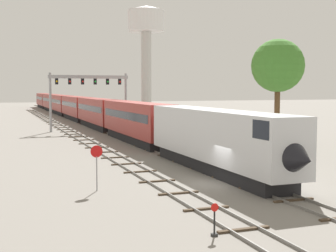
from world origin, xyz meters
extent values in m
plane|color=gray|center=(0.00, 0.00, 0.00)|extent=(400.00, 400.00, 0.00)
cube|color=slate|center=(1.28, 60.00, 0.08)|extent=(0.07, 200.00, 0.16)
cube|color=slate|center=(2.72, 60.00, 0.08)|extent=(0.07, 200.00, 0.16)
cube|color=#473828|center=(2.00, -6.00, 0.05)|extent=(2.60, 0.24, 0.10)
cube|color=#473828|center=(2.00, -2.00, 0.05)|extent=(2.60, 0.24, 0.10)
cube|color=#473828|center=(2.00, 2.00, 0.05)|extent=(2.60, 0.24, 0.10)
cube|color=#473828|center=(2.00, 6.00, 0.05)|extent=(2.60, 0.24, 0.10)
cube|color=#473828|center=(2.00, 10.00, 0.05)|extent=(2.60, 0.24, 0.10)
cube|color=#473828|center=(2.00, 14.00, 0.05)|extent=(2.60, 0.24, 0.10)
cube|color=#473828|center=(2.00, 18.00, 0.05)|extent=(2.60, 0.24, 0.10)
cube|color=#473828|center=(2.00, 22.00, 0.05)|extent=(2.60, 0.24, 0.10)
cube|color=#473828|center=(2.00, 26.00, 0.05)|extent=(2.60, 0.24, 0.10)
cube|color=#473828|center=(2.00, 30.00, 0.05)|extent=(2.60, 0.24, 0.10)
cube|color=#473828|center=(2.00, 34.00, 0.05)|extent=(2.60, 0.24, 0.10)
cube|color=#473828|center=(2.00, 38.00, 0.05)|extent=(2.60, 0.24, 0.10)
cube|color=#473828|center=(2.00, 42.00, 0.05)|extent=(2.60, 0.24, 0.10)
cube|color=#473828|center=(2.00, 46.00, 0.05)|extent=(2.60, 0.24, 0.10)
cube|color=#473828|center=(2.00, 50.00, 0.05)|extent=(2.60, 0.24, 0.10)
cube|color=#473828|center=(2.00, 54.00, 0.05)|extent=(2.60, 0.24, 0.10)
cube|color=#473828|center=(2.00, 58.00, 0.05)|extent=(2.60, 0.24, 0.10)
cube|color=#473828|center=(2.00, 62.00, 0.05)|extent=(2.60, 0.24, 0.10)
cube|color=#473828|center=(2.00, 66.00, 0.05)|extent=(2.60, 0.24, 0.10)
cube|color=#473828|center=(2.00, 70.00, 0.05)|extent=(2.60, 0.24, 0.10)
cube|color=#473828|center=(2.00, 74.00, 0.05)|extent=(2.60, 0.24, 0.10)
cube|color=#473828|center=(2.00, 78.00, 0.05)|extent=(2.60, 0.24, 0.10)
cube|color=#473828|center=(2.00, 82.00, 0.05)|extent=(2.60, 0.24, 0.10)
cube|color=#473828|center=(2.00, 86.00, 0.05)|extent=(2.60, 0.24, 0.10)
cube|color=#473828|center=(2.00, 90.00, 0.05)|extent=(2.60, 0.24, 0.10)
cube|color=#473828|center=(2.00, 94.00, 0.05)|extent=(2.60, 0.24, 0.10)
cube|color=#473828|center=(2.00, 98.00, 0.05)|extent=(2.60, 0.24, 0.10)
cube|color=#473828|center=(2.00, 102.00, 0.05)|extent=(2.60, 0.24, 0.10)
cube|color=#473828|center=(2.00, 106.00, 0.05)|extent=(2.60, 0.24, 0.10)
cube|color=#473828|center=(2.00, 110.00, 0.05)|extent=(2.60, 0.24, 0.10)
cube|color=#473828|center=(2.00, 114.00, 0.05)|extent=(2.60, 0.24, 0.10)
cube|color=#473828|center=(2.00, 118.00, 0.05)|extent=(2.60, 0.24, 0.10)
cube|color=#473828|center=(2.00, 122.00, 0.05)|extent=(2.60, 0.24, 0.10)
cube|color=#473828|center=(2.00, 126.00, 0.05)|extent=(2.60, 0.24, 0.10)
cube|color=#473828|center=(2.00, 130.00, 0.05)|extent=(2.60, 0.24, 0.10)
cube|color=#473828|center=(2.00, 134.00, 0.05)|extent=(2.60, 0.24, 0.10)
cube|color=#473828|center=(2.00, 138.00, 0.05)|extent=(2.60, 0.24, 0.10)
cube|color=#473828|center=(2.00, 142.00, 0.05)|extent=(2.60, 0.24, 0.10)
cube|color=#473828|center=(2.00, 146.00, 0.05)|extent=(2.60, 0.24, 0.10)
cube|color=#473828|center=(2.00, 150.00, 0.05)|extent=(2.60, 0.24, 0.10)
cube|color=#473828|center=(2.00, 154.00, 0.05)|extent=(2.60, 0.24, 0.10)
cube|color=#473828|center=(2.00, 158.00, 0.05)|extent=(2.60, 0.24, 0.10)
cube|color=slate|center=(-4.22, 40.00, 0.08)|extent=(0.07, 160.00, 0.16)
cube|color=slate|center=(-2.78, 40.00, 0.08)|extent=(0.07, 160.00, 0.16)
cube|color=#473828|center=(-3.50, -10.00, 0.05)|extent=(2.60, 0.24, 0.10)
cube|color=#473828|center=(-3.50, -6.00, 0.05)|extent=(2.60, 0.24, 0.10)
cube|color=#473828|center=(-3.50, -2.00, 0.05)|extent=(2.60, 0.24, 0.10)
cube|color=#473828|center=(-3.50, 2.00, 0.05)|extent=(2.60, 0.24, 0.10)
cube|color=#473828|center=(-3.50, 6.00, 0.05)|extent=(2.60, 0.24, 0.10)
cube|color=#473828|center=(-3.50, 10.00, 0.05)|extent=(2.60, 0.24, 0.10)
cube|color=#473828|center=(-3.50, 14.00, 0.05)|extent=(2.60, 0.24, 0.10)
cube|color=#473828|center=(-3.50, 18.00, 0.05)|extent=(2.60, 0.24, 0.10)
cube|color=#473828|center=(-3.50, 22.00, 0.05)|extent=(2.60, 0.24, 0.10)
cube|color=#473828|center=(-3.50, 26.00, 0.05)|extent=(2.60, 0.24, 0.10)
cube|color=#473828|center=(-3.50, 30.00, 0.05)|extent=(2.60, 0.24, 0.10)
cube|color=#473828|center=(-3.50, 34.00, 0.05)|extent=(2.60, 0.24, 0.10)
cube|color=#473828|center=(-3.50, 38.00, 0.05)|extent=(2.60, 0.24, 0.10)
cube|color=#473828|center=(-3.50, 42.00, 0.05)|extent=(2.60, 0.24, 0.10)
cube|color=#473828|center=(-3.50, 46.00, 0.05)|extent=(2.60, 0.24, 0.10)
cube|color=#473828|center=(-3.50, 50.00, 0.05)|extent=(2.60, 0.24, 0.10)
cube|color=#473828|center=(-3.50, 54.00, 0.05)|extent=(2.60, 0.24, 0.10)
cube|color=#473828|center=(-3.50, 58.00, 0.05)|extent=(2.60, 0.24, 0.10)
cube|color=#473828|center=(-3.50, 62.00, 0.05)|extent=(2.60, 0.24, 0.10)
cube|color=#473828|center=(-3.50, 66.00, 0.05)|extent=(2.60, 0.24, 0.10)
cube|color=#473828|center=(-3.50, 70.00, 0.05)|extent=(2.60, 0.24, 0.10)
cube|color=#473828|center=(-3.50, 74.00, 0.05)|extent=(2.60, 0.24, 0.10)
cube|color=#473828|center=(-3.50, 78.00, 0.05)|extent=(2.60, 0.24, 0.10)
cube|color=#473828|center=(-3.50, 82.00, 0.05)|extent=(2.60, 0.24, 0.10)
cube|color=#473828|center=(-3.50, 86.00, 0.05)|extent=(2.60, 0.24, 0.10)
cube|color=#473828|center=(-3.50, 90.00, 0.05)|extent=(2.60, 0.24, 0.10)
cube|color=#473828|center=(-3.50, 94.00, 0.05)|extent=(2.60, 0.24, 0.10)
cube|color=#473828|center=(-3.50, 98.00, 0.05)|extent=(2.60, 0.24, 0.10)
cube|color=#473828|center=(-3.50, 102.00, 0.05)|extent=(2.60, 0.24, 0.10)
cube|color=#473828|center=(-3.50, 106.00, 0.05)|extent=(2.60, 0.24, 0.10)
cube|color=#473828|center=(-3.50, 110.00, 0.05)|extent=(2.60, 0.24, 0.10)
cube|color=#473828|center=(-3.50, 114.00, 0.05)|extent=(2.60, 0.24, 0.10)
cube|color=#473828|center=(-3.50, 118.00, 0.05)|extent=(2.60, 0.24, 0.10)
cube|color=silver|center=(2.00, 4.28, 2.90)|extent=(3.00, 20.57, 3.80)
cone|color=black|center=(2.00, -6.20, 2.50)|extent=(2.88, 2.60, 2.88)
cube|color=black|center=(2.00, -4.80, 4.04)|extent=(3.04, 1.80, 1.10)
cube|color=black|center=(2.00, 4.28, 0.50)|extent=(2.52, 18.51, 1.00)
cube|color=maroon|center=(2.00, 25.85, 2.90)|extent=(3.00, 20.57, 3.80)
cube|color=black|center=(2.00, 25.85, 3.30)|extent=(3.04, 18.92, 0.90)
cube|color=black|center=(2.00, 25.85, 0.50)|extent=(2.52, 18.51, 1.00)
cube|color=maroon|center=(2.00, 47.42, 2.90)|extent=(3.00, 20.57, 3.80)
cube|color=black|center=(2.00, 47.42, 3.30)|extent=(3.04, 18.92, 0.90)
cube|color=black|center=(2.00, 47.42, 0.50)|extent=(2.52, 18.51, 1.00)
cube|color=maroon|center=(2.00, 68.99, 2.90)|extent=(3.00, 20.57, 3.80)
cube|color=black|center=(2.00, 68.99, 3.30)|extent=(3.04, 18.92, 0.90)
cube|color=black|center=(2.00, 68.99, 0.50)|extent=(2.52, 18.51, 1.00)
cube|color=maroon|center=(2.00, 90.55, 2.90)|extent=(3.00, 20.57, 3.80)
cube|color=black|center=(2.00, 90.55, 3.30)|extent=(3.04, 18.92, 0.90)
cube|color=black|center=(2.00, 90.55, 0.50)|extent=(2.52, 18.51, 1.00)
cube|color=maroon|center=(2.00, 112.12, 2.90)|extent=(3.00, 20.57, 3.80)
cube|color=black|center=(2.00, 112.12, 3.30)|extent=(3.04, 18.92, 0.90)
cube|color=black|center=(2.00, 112.12, 0.50)|extent=(2.52, 18.51, 1.00)
cube|color=maroon|center=(2.00, 133.69, 2.90)|extent=(3.00, 20.57, 3.80)
cube|color=black|center=(2.00, 133.69, 3.30)|extent=(3.04, 18.92, 0.90)
cube|color=black|center=(2.00, 133.69, 0.50)|extent=(2.52, 18.51, 1.00)
cylinder|color=#999BA0|center=(-6.00, 43.07, 4.39)|extent=(0.36, 0.36, 8.78)
cylinder|color=#999BA0|center=(5.50, 43.07, 4.39)|extent=(0.36, 0.36, 8.78)
cube|color=#999BA0|center=(-0.25, 43.07, 8.18)|extent=(12.10, 0.36, 0.50)
cube|color=black|center=(-5.04, 43.12, 7.48)|extent=(0.44, 0.32, 0.90)
sphere|color=yellow|center=(-5.04, 42.93, 7.48)|extent=(0.28, 0.28, 0.28)
cube|color=black|center=(-3.12, 43.12, 7.48)|extent=(0.44, 0.32, 0.90)
sphere|color=red|center=(-3.12, 42.93, 7.48)|extent=(0.28, 0.28, 0.28)
cube|color=black|center=(-1.21, 43.12, 7.48)|extent=(0.44, 0.32, 0.90)
sphere|color=red|center=(-1.21, 42.93, 7.48)|extent=(0.28, 0.28, 0.28)
cube|color=black|center=(0.71, 43.12, 7.48)|extent=(0.44, 0.32, 0.90)
sphere|color=green|center=(0.71, 42.93, 7.48)|extent=(0.28, 0.28, 0.28)
cube|color=black|center=(2.62, 43.12, 7.48)|extent=(0.44, 0.32, 0.90)
sphere|color=green|center=(2.62, 42.93, 7.48)|extent=(0.28, 0.28, 0.28)
cube|color=black|center=(4.54, 43.12, 7.48)|extent=(0.44, 0.32, 0.90)
sphere|color=red|center=(4.54, 42.93, 7.48)|extent=(0.28, 0.28, 0.28)
cylinder|color=beige|center=(23.11, 87.64, 10.46)|extent=(2.60, 2.60, 20.92)
cylinder|color=white|center=(23.11, 87.64, 23.55)|extent=(9.17, 9.17, 5.25)
cone|color=white|center=(23.11, 87.64, 26.78)|extent=(9.35, 9.35, 1.20)
cylinder|color=black|center=(-5.10, -10.28, 0.55)|extent=(0.08, 0.08, 1.10)
cylinder|color=red|center=(-5.10, -10.30, 1.28)|extent=(0.36, 0.03, 0.36)
cube|color=#333333|center=(-5.10, -10.28, 0.06)|extent=(0.24, 0.24, 0.12)
cylinder|color=gray|center=(-8.00, 0.59, 1.10)|extent=(0.08, 0.08, 2.20)
cylinder|color=red|center=(-8.00, 0.57, 2.50)|extent=(0.76, 0.03, 0.76)
cylinder|color=brown|center=(12.93, 12.48, 3.43)|extent=(0.56, 0.56, 6.86)
sphere|color=#427F2D|center=(12.93, 12.48, 8.72)|extent=(5.32, 5.32, 5.32)
camera|label=1|loc=(-14.01, -28.51, 6.42)|focal=50.69mm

